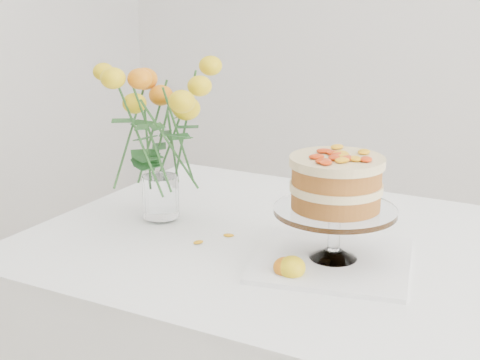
% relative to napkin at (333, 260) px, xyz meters
% --- Properties ---
extents(table, '(1.43, 0.93, 0.76)m').
position_rel_napkin_xyz_m(table, '(-0.01, 0.08, -0.09)').
color(table, '#A68061').
rests_on(table, ground).
extents(napkin, '(0.37, 0.37, 0.01)m').
position_rel_napkin_xyz_m(napkin, '(0.00, 0.00, 0.00)').
color(napkin, white).
rests_on(napkin, table).
extents(cake_stand, '(0.26, 0.26, 0.23)m').
position_rel_napkin_xyz_m(cake_stand, '(0.00, 0.00, 0.16)').
color(cake_stand, white).
rests_on(cake_stand, napkin).
extents(rose_vase, '(0.34, 0.34, 0.45)m').
position_rel_napkin_xyz_m(rose_vase, '(-0.47, 0.05, 0.26)').
color(rose_vase, white).
rests_on(rose_vase, table).
extents(loose_rose_near, '(0.10, 0.05, 0.05)m').
position_rel_napkin_xyz_m(loose_rose_near, '(-0.04, -0.11, 0.02)').
color(loose_rose_near, yellow).
rests_on(loose_rose_near, table).
extents(loose_rose_far, '(0.08, 0.05, 0.04)m').
position_rel_napkin_xyz_m(loose_rose_far, '(-0.06, -0.11, 0.02)').
color(loose_rose_far, '#D3600A').
rests_on(loose_rose_far, table).
extents(stray_petal_a, '(0.03, 0.02, 0.00)m').
position_rel_napkin_xyz_m(stray_petal_a, '(-0.13, -0.02, -0.00)').
color(stray_petal_a, '#F4A40F').
rests_on(stray_petal_a, table).
extents(stray_petal_b, '(0.03, 0.02, 0.00)m').
position_rel_napkin_xyz_m(stray_petal_b, '(-0.03, -0.06, -0.00)').
color(stray_petal_b, '#F4A40F').
rests_on(stray_petal_b, table).
extents(stray_petal_c, '(0.03, 0.02, 0.00)m').
position_rel_napkin_xyz_m(stray_petal_c, '(0.01, -0.10, -0.00)').
color(stray_petal_c, '#F4A40F').
rests_on(stray_petal_c, table).
extents(stray_petal_d, '(0.03, 0.02, 0.00)m').
position_rel_napkin_xyz_m(stray_petal_d, '(-0.27, 0.03, -0.00)').
color(stray_petal_d, '#F4A40F').
rests_on(stray_petal_d, table).
extents(stray_petal_e, '(0.03, 0.02, 0.00)m').
position_rel_napkin_xyz_m(stray_petal_e, '(-0.31, -0.04, -0.00)').
color(stray_petal_e, '#F4A40F').
rests_on(stray_petal_e, table).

